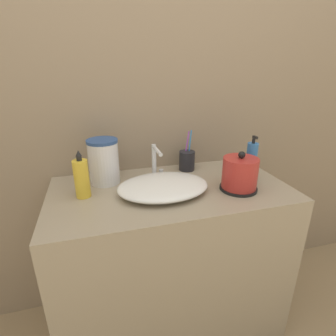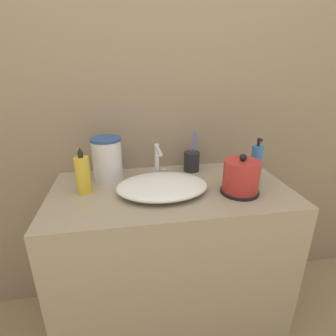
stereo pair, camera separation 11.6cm
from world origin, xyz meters
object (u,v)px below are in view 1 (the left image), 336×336
(shampoo_bottle, at_px, (82,178))
(water_pitcher, at_px, (104,161))
(faucet, at_px, (156,160))
(toothbrush_cup, at_px, (187,160))
(electric_kettle, at_px, (240,175))
(lotion_bottle, at_px, (251,161))

(shampoo_bottle, xyz_separation_m, water_pitcher, (0.10, 0.13, 0.02))
(faucet, bearing_deg, toothbrush_cup, 22.32)
(toothbrush_cup, bearing_deg, shampoo_bottle, -162.04)
(shampoo_bottle, distance_m, water_pitcher, 0.16)
(electric_kettle, xyz_separation_m, lotion_bottle, (0.11, 0.09, 0.02))
(faucet, distance_m, lotion_bottle, 0.46)
(toothbrush_cup, height_order, shampoo_bottle, toothbrush_cup)
(shampoo_bottle, height_order, water_pitcher, water_pitcher)
(faucet, distance_m, electric_kettle, 0.40)
(shampoo_bottle, bearing_deg, lotion_bottle, -2.25)
(lotion_bottle, relative_size, shampoo_bottle, 1.06)
(faucet, xyz_separation_m, shampoo_bottle, (-0.34, -0.10, -0.01))
(toothbrush_cup, distance_m, shampoo_bottle, 0.56)
(electric_kettle, bearing_deg, shampoo_bottle, 169.91)
(faucet, distance_m, water_pitcher, 0.25)
(faucet, distance_m, shampoo_bottle, 0.36)
(electric_kettle, xyz_separation_m, water_pitcher, (-0.57, 0.25, 0.04))
(lotion_bottle, bearing_deg, electric_kettle, -141.44)
(lotion_bottle, distance_m, shampoo_bottle, 0.79)
(electric_kettle, relative_size, shampoo_bottle, 0.87)
(faucet, xyz_separation_m, electric_kettle, (0.33, -0.22, -0.03))
(lotion_bottle, relative_size, water_pitcher, 1.04)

